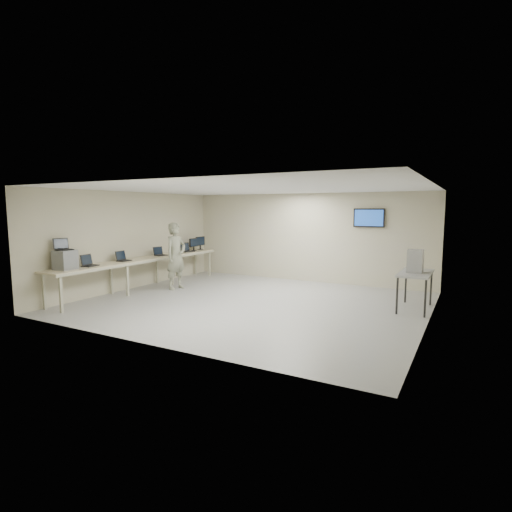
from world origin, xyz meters
The scene contains 13 objects.
room centered at (0.03, 0.06, 1.41)m, with size 8.01×7.01×2.81m.
workbench centered at (-3.59, 0.00, 0.83)m, with size 0.76×6.00×0.90m.
equipment_box centered at (-3.65, -2.44, 1.13)m, with size 0.38×0.44×0.46m, color gray.
laptop_on_box centered at (-3.71, -2.44, 1.43)m, with size 0.40×0.42×0.28m.
laptop_0 centered at (-3.65, -1.81, 0.97)m, with size 0.35×0.40×0.29m.
laptop_1 centered at (-3.66, -0.70, 0.97)m, with size 0.30×0.36×0.27m.
laptop_2 centered at (-3.63, 0.74, 0.97)m, with size 0.35×0.39×0.27m.
laptop_3 centered at (-3.61, 2.00, 0.97)m, with size 0.40×0.43×0.29m.
monitor_near centered at (-3.60, 2.38, 1.15)m, with size 0.19×0.42×0.42m.
monitor_far centered at (-3.60, 2.75, 1.17)m, with size 0.20×0.46×0.45m.
soldier centered at (-2.79, 0.49, 0.96)m, with size 0.70×0.46×1.92m, color gray.
side_table centered at (3.60, 1.25, 0.80)m, with size 0.68×1.45×0.87m.
storage_bins centered at (3.58, 1.25, 1.13)m, with size 0.33×0.37×0.52m.
Camera 1 is at (4.71, -8.42, 2.32)m, focal length 28.00 mm.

